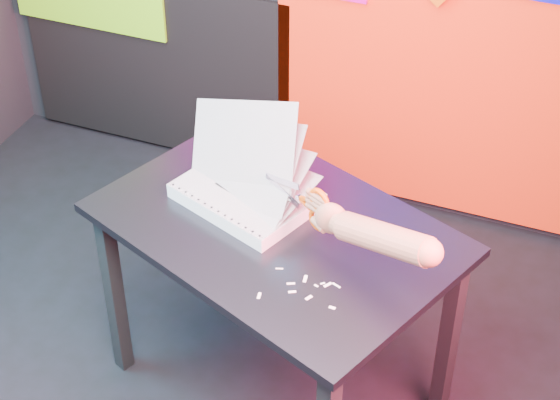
% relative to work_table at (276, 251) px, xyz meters
% --- Properties ---
extents(room, '(3.01, 3.01, 2.71)m').
position_rel_work_table_xyz_m(room, '(-0.31, -0.29, 0.70)').
color(room, black).
rests_on(room, ground).
extents(work_table, '(1.27, 1.07, 0.75)m').
position_rel_work_table_xyz_m(work_table, '(0.00, 0.00, 0.00)').
color(work_table, '#262626').
rests_on(work_table, ground).
extents(printout_stack, '(0.49, 0.43, 0.38)m').
position_rel_work_table_xyz_m(printout_stack, '(-0.13, 0.08, 0.14)').
color(printout_stack, white).
rests_on(printout_stack, work_table).
extents(scissors, '(0.25, 0.13, 0.15)m').
position_rel_work_table_xyz_m(scissors, '(0.14, -0.04, 0.24)').
color(scissors, '#B5B9CE').
rests_on(scissors, printout_stack).
extents(hand_forearm, '(0.44, 0.24, 0.19)m').
position_rel_work_table_xyz_m(hand_forearm, '(0.35, -0.14, 0.29)').
color(hand_forearm, '#A76345').
rests_on(hand_forearm, work_table).
extents(paper_clippings, '(0.22, 0.14, 0.00)m').
position_rel_work_table_xyz_m(paper_clippings, '(0.18, -0.23, 0.10)').
color(paper_clippings, white).
rests_on(paper_clippings, work_table).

